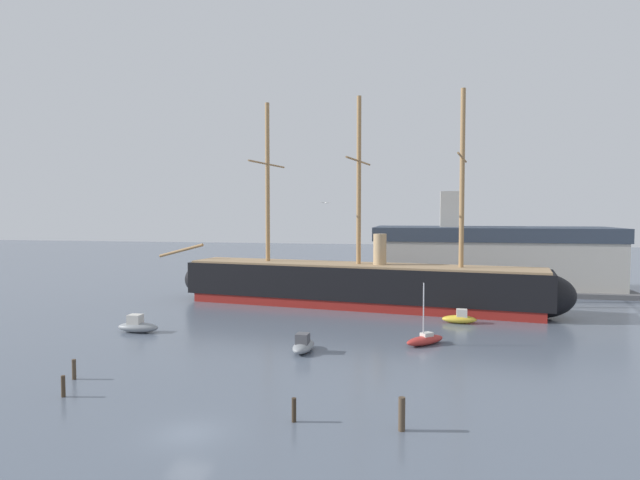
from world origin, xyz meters
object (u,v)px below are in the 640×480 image
Objects in this scene: sailboat_mid_right at (425,340)px; mooring_piling_midwater at (294,410)px; mooring_piling_right_pair at (74,369)px; dockside_warehouse_right at (491,258)px; mooring_piling_left_pair at (402,414)px; motorboat_distant_centre at (368,288)px; tall_ship at (358,284)px; seagull_in_flight at (326,203)px; motorboat_near_centre at (303,345)px; dinghy_far_right at (524,305)px; motorboat_alongside_stern at (460,318)px; motorboat_mid_left at (138,326)px; mooring_piling_nearest at (63,386)px.

sailboat_mid_right is 4.07× the size of mooring_piling_midwater.
mooring_piling_right_pair is 0.04× the size of dockside_warehouse_right.
sailboat_mid_right is 3.03× the size of mooring_piling_left_pair.
motorboat_distant_centre is 1.71× the size of mooring_piling_left_pair.
seagull_in_flight is at bearing -93.30° from tall_ship.
motorboat_near_centre is 0.70× the size of sailboat_mid_right.
dinghy_far_right is 26.36m from motorboat_distant_centre.
motorboat_near_centre is 1.08× the size of motorboat_alongside_stern.
motorboat_mid_left is 2.16× the size of dinghy_far_right.
seagull_in_flight is (15.43, 22.61, 13.88)m from mooring_piling_nearest.
mooring_piling_nearest is at bearing -130.39° from dinghy_far_right.
motorboat_alongside_stern reaches higher than dinghy_far_right.
seagull_in_flight is (21.43, 1.88, 13.97)m from motorboat_mid_left.
mooring_piling_midwater is (-22.19, -48.36, 0.55)m from dinghy_far_right.
mooring_piling_midwater is (19.82, -5.14, -0.03)m from mooring_piling_right_pair.
mooring_piling_right_pair is at bearing -132.85° from seagull_in_flight.
seagull_in_flight is (-1.12, -19.48, 11.39)m from tall_ship.
motorboat_near_centre is 20.20m from mooring_piling_left_pair.
seagull_in_flight is at bearing -144.73° from motorboat_alongside_stern.
motorboat_mid_left is 2.28× the size of mooring_piling_left_pair.
sailboat_mid_right reaches higher than motorboat_near_centre.
seagull_in_flight is (-21.92, -42.23, 9.15)m from dockside_warehouse_right.
tall_ship is 14.91× the size of motorboat_alongside_stern.
tall_ship reaches higher than mooring_piling_midwater.
motorboat_mid_left is 3.06× the size of mooring_piling_midwater.
dockside_warehouse_right is (12.52, 66.14, 4.47)m from mooring_piling_left_pair.
sailboat_mid_right reaches higher than motorboat_distant_centre.
tall_ship is at bearing 85.44° from motorboat_near_centre.
mooring_piling_left_pair reaches higher than motorboat_mid_left.
motorboat_alongside_stern reaches higher than mooring_piling_nearest.
sailboat_mid_right is 3.90× the size of mooring_piling_right_pair.
mooring_piling_right_pair is (-18.09, -54.30, 0.33)m from motorboat_distant_centre.
seagull_in_flight reaches higher than motorboat_alongside_stern.
motorboat_alongside_stern reaches higher than motorboat_distant_centre.
dinghy_far_right is (25.60, 31.07, -0.42)m from motorboat_near_centre.
mooring_piling_midwater is at bearing -42.61° from motorboat_mid_left.
dinghy_far_right is at bearing 45.81° from mooring_piling_right_pair.
tall_ship is at bearing 146.73° from motorboat_alongside_stern.
motorboat_mid_left is at bearing 103.61° from mooring_piling_right_pair.
sailboat_mid_right is at bearing 31.70° from mooring_piling_right_pair.
tall_ship is 39.19× the size of mooring_piling_nearest.
dockside_warehouse_right is (20.80, 22.75, 2.24)m from tall_ship.
mooring_piling_nearest is (6.01, -20.73, 0.09)m from motorboat_mid_left.
mooring_piling_nearest is at bearing 176.02° from mooring_piling_midwater.
seagull_in_flight is (-9.40, 23.91, 13.61)m from mooring_piling_left_pair.
seagull_in_flight is at bearing -135.17° from dinghy_far_right.
sailboat_mid_right is 0.15× the size of dockside_warehouse_right.
mooring_piling_right_pair is 72.66m from dockside_warehouse_right.
tall_ship is at bearing 43.43° from motorboat_mid_left.
motorboat_mid_left is at bearing 144.46° from mooring_piling_left_pair.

